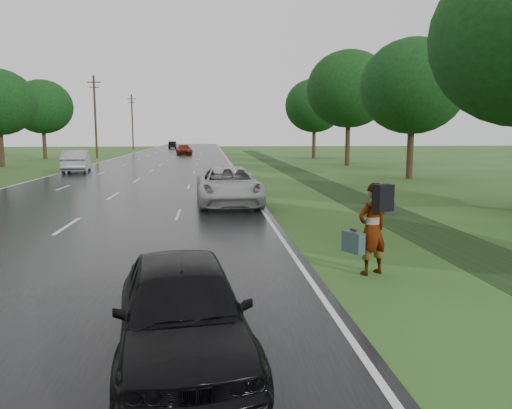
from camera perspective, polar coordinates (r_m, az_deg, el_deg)
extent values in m
cube|color=black|center=(53.97, -10.35, 4.79)|extent=(14.00, 180.00, 0.04)
cube|color=silver|center=(53.80, -3.15, 4.93)|extent=(0.12, 180.00, 0.01)
cube|color=silver|center=(54.96, -17.40, 4.64)|extent=(0.12, 180.00, 0.01)
cube|color=silver|center=(53.96, -10.35, 4.82)|extent=(0.12, 180.00, 0.01)
cube|color=black|center=(29.63, 7.98, 2.14)|extent=(2.20, 120.00, 0.01)
cylinder|color=#2D2D2D|center=(20.08, 14.54, -0.18)|extent=(0.56, 1.00, 0.56)
cylinder|color=#322514|center=(65.20, -17.89, 9.47)|extent=(0.26, 0.26, 10.00)
cube|color=#322514|center=(65.46, -18.05, 13.15)|extent=(1.60, 0.12, 0.12)
cube|color=#322514|center=(65.41, -18.03, 12.62)|extent=(1.20, 0.10, 0.10)
cylinder|color=#322514|center=(94.72, -13.95, 9.10)|extent=(0.26, 0.26, 10.00)
cube|color=#322514|center=(94.90, -14.04, 11.63)|extent=(1.60, 0.12, 0.12)
cube|color=#322514|center=(94.86, -14.02, 11.27)|extent=(1.20, 0.10, 0.10)
cylinder|color=#322514|center=(35.38, 17.20, 5.68)|extent=(0.44, 0.44, 3.52)
ellipsoid|color=black|center=(35.49, 17.50, 12.76)|extent=(7.00, 7.00, 6.30)
cylinder|color=#322514|center=(48.49, 10.42, 6.86)|extent=(0.44, 0.44, 4.16)
ellipsoid|color=black|center=(48.65, 10.58, 12.85)|extent=(8.00, 8.00, 7.20)
cylinder|color=#322514|center=(62.02, 6.63, 6.97)|extent=(0.44, 0.44, 3.68)
ellipsoid|color=black|center=(62.10, 6.70, 11.16)|extent=(7.20, 7.20, 6.48)
cylinder|color=#322514|center=(51.30, -27.09, 5.72)|extent=(0.44, 0.44, 3.36)
cylinder|color=#322514|center=(64.70, -23.02, 6.36)|extent=(0.44, 0.44, 3.52)
ellipsoid|color=black|center=(64.75, -23.24, 10.24)|extent=(7.00, 7.00, 6.30)
imported|color=#A5998C|center=(11.13, 13.14, -2.73)|extent=(0.87, 0.74, 2.02)
cube|color=black|center=(10.81, 14.32, 0.74)|extent=(0.47, 0.39, 0.57)
cube|color=#324648|center=(10.98, 11.05, -4.25)|extent=(0.40, 0.59, 0.46)
cube|color=black|center=(10.93, 11.09, -2.87)|extent=(0.13, 0.19, 0.04)
imported|color=silver|center=(21.45, -3.15, 2.18)|extent=(2.88, 5.86, 1.60)
imported|color=black|center=(6.78, -8.46, -11.89)|extent=(2.20, 4.40, 1.44)
imported|color=#9C9FA5|center=(41.67, -19.81, 4.69)|extent=(2.49, 5.40, 1.71)
imported|color=#66150B|center=(71.50, -8.23, 6.22)|extent=(2.71, 5.11, 1.41)
imported|color=black|center=(101.20, -9.52, 6.73)|extent=(1.60, 4.27, 1.39)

